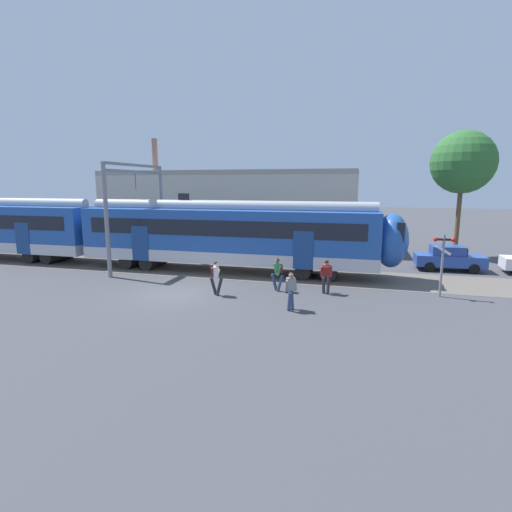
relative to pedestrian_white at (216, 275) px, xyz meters
name	(u,v)px	position (x,y,z in m)	size (l,w,h in m)	color
ground_plane	(175,293)	(-2.04, -0.24, -0.99)	(160.00, 160.00, 0.00)	#424247
track_bed	(75,262)	(-12.30, 5.24, -0.98)	(80.00, 4.40, 0.01)	#605951
pedestrian_white	(216,275)	(0.00, 0.00, 0.00)	(0.71, 0.53, 1.67)	#28282D
pedestrian_green	(278,272)	(2.71, 1.53, 0.00)	(0.70, 0.53, 1.67)	navy
pedestrian_grey	(291,288)	(3.88, -1.36, 0.00)	(0.52, 0.71, 1.67)	navy
pedestrian_red	(326,274)	(5.09, 1.68, 0.00)	(0.57, 0.63, 1.67)	#28282D
parked_car_blue	(449,258)	(11.96, 9.03, -0.21)	(4.05, 1.86, 1.54)	#284799
catenary_gantry	(136,200)	(-7.27, 5.24, 3.32)	(0.24, 6.64, 6.53)	gray
crossing_signal	(443,255)	(10.39, 2.48, 1.02)	(0.96, 0.22, 3.00)	gray
background_building	(226,209)	(-4.70, 15.07, 2.22)	(21.83, 5.00, 9.20)	beige
street_tree_right	(463,163)	(13.34, 14.10, 5.79)	(4.39, 4.39, 9.00)	brown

